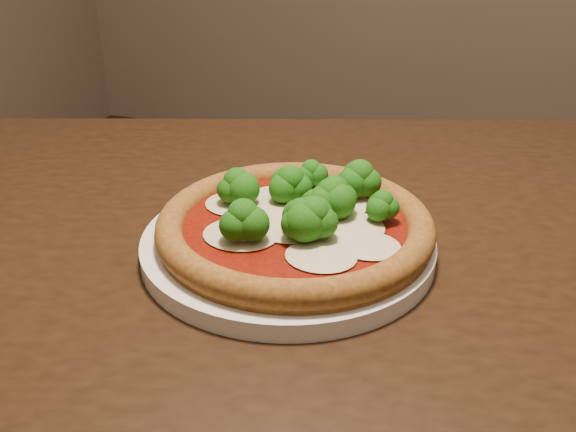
% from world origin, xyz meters
% --- Properties ---
extents(dining_table, '(1.48, 1.17, 0.75)m').
position_xyz_m(dining_table, '(-0.24, -0.23, 0.66)').
color(dining_table, black).
rests_on(dining_table, floor).
extents(plate, '(0.29, 0.29, 0.02)m').
position_xyz_m(plate, '(-0.25, -0.24, 0.76)').
color(plate, silver).
rests_on(plate, dining_table).
extents(pizza, '(0.27, 0.27, 0.06)m').
position_xyz_m(pizza, '(-0.24, -0.23, 0.79)').
color(pizza, brown).
rests_on(pizza, plate).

